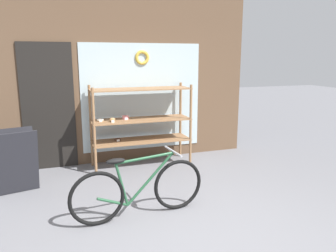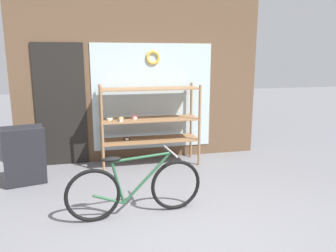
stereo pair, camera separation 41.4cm
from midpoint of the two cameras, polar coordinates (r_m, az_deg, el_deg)
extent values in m
plane|color=slate|center=(3.52, 7.39, -20.12)|extent=(30.00, 30.00, 0.00)
cube|color=brown|center=(5.92, -2.68, 12.55)|extent=(4.41, 0.08, 3.85)
cube|color=silver|center=(5.96, -0.63, 5.08)|extent=(2.18, 0.02, 1.90)
cube|color=black|center=(5.83, -16.25, 3.46)|extent=(0.84, 0.03, 2.10)
torus|color=gold|center=(5.90, -0.60, 11.83)|extent=(0.26, 0.06, 0.26)
cylinder|color=#8E6642|center=(5.31, -9.21, -0.84)|extent=(0.04, 0.04, 1.40)
cylinder|color=#8E6642|center=(5.66, 7.60, 0.00)|extent=(0.04, 0.04, 1.40)
cylinder|color=#8E6642|center=(5.79, -9.57, 0.21)|extent=(0.04, 0.04, 1.40)
cylinder|color=#8E6642|center=(6.11, 5.97, 0.93)|extent=(0.04, 0.04, 1.40)
cube|color=#8E6642|center=(5.72, -1.07, -2.41)|extent=(1.68, 0.53, 0.02)
cube|color=#8E6642|center=(5.64, -1.09, 1.18)|extent=(1.68, 0.53, 0.02)
cube|color=#8E6642|center=(5.56, -1.11, 6.51)|extent=(1.68, 0.53, 0.02)
torus|color=#4C2D1E|center=(5.72, -5.17, -2.19)|extent=(0.12, 0.12, 0.03)
cube|color=white|center=(5.65, -5.07, -2.35)|extent=(0.05, 0.00, 0.04)
torus|color=beige|center=(5.59, -8.07, 1.24)|extent=(0.12, 0.12, 0.03)
cube|color=white|center=(5.52, -8.01, 1.12)|extent=(0.05, 0.00, 0.04)
cylinder|color=pink|center=(5.65, -3.76, 1.61)|extent=(0.11, 0.11, 0.06)
cube|color=white|center=(5.59, -3.65, 1.36)|extent=(0.05, 0.00, 0.04)
ellipsoid|color=#AD7F4C|center=(5.47, -6.08, 1.24)|extent=(0.10, 0.08, 0.07)
cube|color=white|center=(5.41, -6.00, 0.96)|extent=(0.05, 0.00, 0.04)
torus|color=black|center=(3.85, -9.90, -11.91)|extent=(0.64, 0.10, 0.64)
torus|color=black|center=(4.10, 4.33, -10.26)|extent=(0.64, 0.10, 0.64)
cylinder|color=#235133|center=(3.93, -0.60, -9.06)|extent=(0.60, 0.08, 0.58)
cylinder|color=#235133|center=(3.82, -1.51, -5.52)|extent=(0.70, 0.09, 0.07)
cylinder|color=#235133|center=(3.85, -5.66, -9.88)|extent=(0.16, 0.05, 0.53)
cylinder|color=#235133|center=(3.90, -7.25, -12.62)|extent=(0.36, 0.06, 0.17)
ellipsoid|color=black|center=(3.74, -6.69, -5.84)|extent=(0.23, 0.11, 0.06)
cylinder|color=#B2B2B7|center=(3.92, 3.41, -4.47)|extent=(0.06, 0.46, 0.02)
cube|color=#232328|center=(4.99, -21.49, -5.36)|extent=(0.60, 0.32, 0.89)
cube|color=#232328|center=(5.16, -21.68, -4.81)|extent=(0.60, 0.32, 0.89)
camera|label=1|loc=(0.21, -87.14, 0.61)|focal=35.00mm
camera|label=2|loc=(0.21, 92.86, -0.61)|focal=35.00mm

